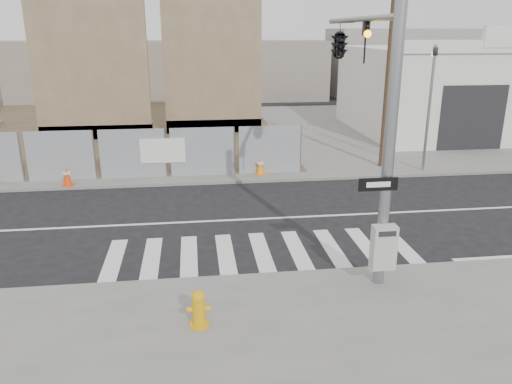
{
  "coord_description": "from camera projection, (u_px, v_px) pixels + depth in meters",
  "views": [
    {
      "loc": [
        -1.76,
        -15.03,
        5.86
      ],
      "look_at": [
        -0.02,
        -1.44,
        1.4
      ],
      "focal_mm": 35.0,
      "sensor_mm": 36.0,
      "label": 1
    }
  ],
  "objects": [
    {
      "name": "auto_shop",
      "position": [
        461.0,
        89.0,
        29.35
      ],
      "size": [
        12.0,
        10.2,
        5.95
      ],
      "color": "silver",
      "rests_on": "sidewalk_far"
    },
    {
      "name": "concrete_wall_left",
      "position": [
        92.0,
        79.0,
        26.65
      ],
      "size": [
        6.0,
        1.3,
        8.0
      ],
      "color": "brown",
      "rests_on": "sidewalk_far"
    },
    {
      "name": "signal_pole",
      "position": [
        354.0,
        73.0,
        13.1
      ],
      "size": [
        0.96,
        5.87,
        7.0
      ],
      "color": "gray",
      "rests_on": "sidewalk_near"
    },
    {
      "name": "ground",
      "position": [
        251.0,
        219.0,
        16.2
      ],
      "size": [
        100.0,
        100.0,
        0.0
      ],
      "primitive_type": "plane",
      "color": "black",
      "rests_on": "ground"
    },
    {
      "name": "traffic_cone_d",
      "position": [
        260.0,
        166.0,
        20.77
      ],
      "size": [
        0.5,
        0.5,
        0.73
      ],
      "rotation": [
        0.0,
        0.0,
        0.43
      ],
      "color": "orange",
      "rests_on": "sidewalk_far"
    },
    {
      "name": "fire_hydrant",
      "position": [
        199.0,
        308.0,
        10.06
      ],
      "size": [
        0.48,
        0.42,
        0.79
      ],
      "rotation": [
        0.0,
        0.0,
        0.01
      ],
      "color": "orange",
      "rests_on": "sidewalk_near"
    },
    {
      "name": "traffic_cone_c",
      "position": [
        67.0,
        176.0,
        19.24
      ],
      "size": [
        0.41,
        0.41,
        0.77
      ],
      "rotation": [
        0.0,
        0.0,
        -0.04
      ],
      "color": "#F13C0C",
      "rests_on": "sidewalk_far"
    },
    {
      "name": "far_signal_pole",
      "position": [
        431.0,
        91.0,
        20.44
      ],
      "size": [
        0.16,
        0.2,
        5.6
      ],
      "color": "gray",
      "rests_on": "sidewalk_far"
    },
    {
      "name": "sidewalk_far",
      "position": [
        223.0,
        133.0,
        29.39
      ],
      "size": [
        50.0,
        20.0,
        0.12
      ],
      "primitive_type": "cube",
      "color": "slate",
      "rests_on": "ground"
    },
    {
      "name": "utility_pole_right",
      "position": [
        391.0,
        47.0,
        20.57
      ],
      "size": [
        1.6,
        0.28,
        10.0
      ],
      "color": "#4A3422",
      "rests_on": "sidewalk_far"
    },
    {
      "name": "concrete_wall_right",
      "position": [
        213.0,
        76.0,
        28.38
      ],
      "size": [
        5.5,
        1.3,
        8.0
      ],
      "color": "brown",
      "rests_on": "sidewalk_far"
    }
  ]
}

